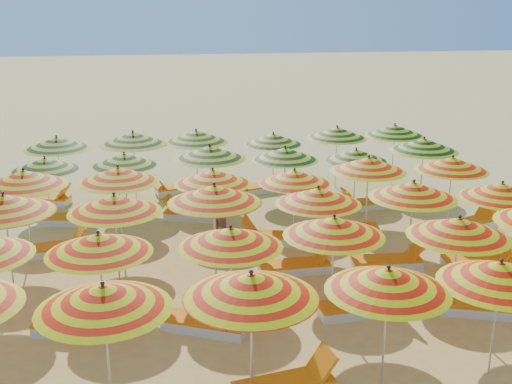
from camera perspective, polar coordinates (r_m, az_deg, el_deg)
ground at (r=16.59m, az=0.25°, el=-5.79°), size 120.00×120.00×0.00m
umbrella_1 at (r=10.27m, az=-13.41°, el=-9.11°), size 2.46×2.46×2.27m
umbrella_2 at (r=10.24m, az=-0.43°, el=-8.36°), size 2.22×2.22×2.33m
umbrella_3 at (r=10.87m, az=11.65°, el=-7.69°), size 2.30×2.30×2.23m
umbrella_4 at (r=11.66m, az=20.89°, el=-6.77°), size 2.66×2.66×2.22m
umbrella_7 at (r=12.62m, az=-13.80°, el=-4.46°), size 2.47×2.47×2.18m
umbrella_8 at (r=12.54m, az=-2.27°, el=-4.06°), size 2.21×2.21×2.19m
umbrella_9 at (r=13.13m, az=6.96°, el=-3.07°), size 2.25×2.25×2.22m
umbrella_10 at (r=13.62m, az=17.59°, el=-3.01°), size 2.72×2.72×2.22m
umbrella_12 at (r=15.10m, az=-21.50°, el=-1.00°), size 2.56×2.56×2.35m
umbrella_13 at (r=14.73m, az=-12.48°, el=-1.01°), size 2.50×2.50×2.25m
umbrella_14 at (r=14.80m, az=-3.73°, el=-0.18°), size 2.50×2.50×2.35m
umbrella_15 at (r=15.22m, az=5.56°, el=-0.35°), size 2.52×2.52×2.17m
umbrella_16 at (r=15.81m, az=13.81°, el=0.15°), size 2.19×2.19×2.25m
umbrella_17 at (r=16.73m, az=21.01°, el=0.11°), size 2.28×2.28×2.15m
umbrella_18 at (r=17.19m, az=-19.94°, el=1.15°), size 2.38×2.38×2.31m
umbrella_19 at (r=17.03m, az=-12.15°, el=1.50°), size 2.30×2.30×2.26m
umbrella_20 at (r=16.84m, az=-3.86°, el=1.35°), size 2.36×2.36×2.15m
umbrella_21 at (r=17.15m, az=3.44°, el=1.36°), size 2.05×2.05×2.06m
umbrella_22 at (r=17.97m, az=9.98°, el=2.43°), size 2.77×2.77×2.26m
umbrella_23 at (r=18.87m, az=17.06°, el=2.39°), size 2.12×2.12×2.17m
umbrella_24 at (r=19.45m, az=-18.24°, el=2.38°), size 2.23×2.23×2.05m
umbrella_25 at (r=19.36m, az=-11.63°, el=2.84°), size 2.22×2.22×2.05m
umbrella_26 at (r=19.07m, az=-4.14°, el=3.53°), size 2.83×2.83×2.27m
umbrella_27 at (r=19.34m, az=2.60°, el=3.41°), size 2.14×2.14×2.14m
umbrella_28 at (r=19.79m, az=8.88°, el=3.26°), size 2.45×2.45×2.04m
umbrella_29 at (r=20.69m, az=14.71°, el=4.08°), size 2.65×2.65×2.27m
umbrella_30 at (r=21.41m, az=-17.28°, el=4.18°), size 2.19×2.19×2.22m
umbrella_31 at (r=21.18m, az=-10.88°, el=4.70°), size 2.29×2.29×2.30m
umbrella_32 at (r=21.35m, az=-5.34°, el=4.94°), size 2.65×2.65×2.26m
umbrella_33 at (r=21.69m, az=1.55°, el=4.73°), size 2.27×2.27×2.06m
umbrella_34 at (r=22.27m, az=7.22°, el=5.26°), size 2.36×2.36×2.21m
umbrella_35 at (r=22.96m, az=12.22°, el=5.38°), size 2.28×2.28×2.21m
lounger_2 at (r=13.47m, az=-15.42°, el=-11.46°), size 1.82×1.00×0.69m
lounger_3 at (r=13.14m, az=-4.36°, el=-11.61°), size 1.82×1.26×0.69m
lounger_4 at (r=13.90m, az=9.24°, el=-10.10°), size 1.77×0.71×0.69m
lounger_5 at (r=14.53m, az=19.17°, el=-9.62°), size 1.83×1.10×0.69m
lounger_7 at (r=15.71m, az=3.60°, el=-6.58°), size 1.76×0.68×0.69m
lounger_8 at (r=16.26m, az=11.69°, el=-6.09°), size 1.76×0.68×0.69m
lounger_9 at (r=16.88m, az=19.24°, el=-5.84°), size 1.77×0.69×0.69m
lounger_10 at (r=17.51m, az=-17.50°, el=-4.83°), size 1.82×0.99×0.69m
lounger_11 at (r=17.47m, az=1.49°, el=-4.06°), size 1.83×1.08×0.69m
lounger_12 at (r=18.26m, az=7.98°, el=-3.27°), size 1.79×0.78×0.69m
lounger_13 at (r=19.46m, az=18.44°, el=-2.72°), size 1.83×1.14×0.69m
lounger_14 at (r=19.64m, az=-16.16°, el=-2.33°), size 1.81×0.86×0.69m
lounger_15 at (r=19.37m, az=-5.74°, el=-1.98°), size 1.83×1.12×0.69m
lounger_16 at (r=20.55m, az=9.86°, el=-1.03°), size 1.80×0.84×0.69m
lounger_17 at (r=21.75m, az=-18.25°, el=-0.64°), size 1.83×1.05×0.69m
lounger_18 at (r=21.94m, az=-6.79°, el=0.27°), size 1.82×0.94×0.69m
lounger_19 at (r=21.85m, az=0.06°, el=0.32°), size 1.83×1.14×0.69m
beachgoer_a at (r=18.18m, az=-3.41°, el=-1.15°), size 0.55×0.66×1.55m
beachgoer_b at (r=17.70m, az=-3.15°, el=-1.61°), size 0.96×0.97×1.58m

